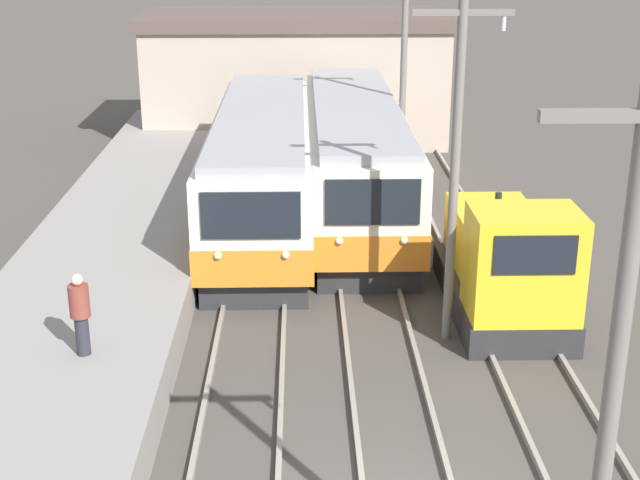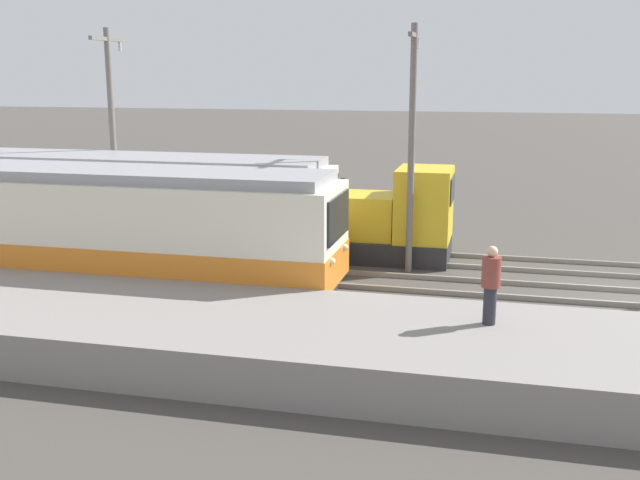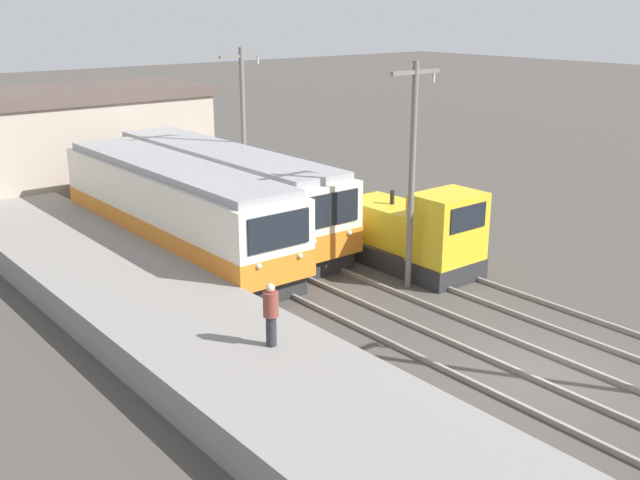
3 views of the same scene
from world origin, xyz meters
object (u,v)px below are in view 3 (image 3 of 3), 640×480
Objects in this scene: shunting_locomotive at (414,235)px; catenary_mast_mid at (412,169)px; commuter_train_center at (224,195)px; catenary_mast_far at (244,131)px; person_on_platform at (271,312)px; commuter_train_left at (175,212)px.

catenary_mast_mid is (-1.49, -1.23, 2.78)m from shunting_locomotive.
catenary_mast_mid is (1.51, -8.96, 2.35)m from commuter_train_center.
person_on_platform is (-7.29, -12.21, -2.14)m from catenary_mast_far.
commuter_train_center is 9.39m from catenary_mast_mid.
catenary_mast_mid is (4.31, -7.87, 2.36)m from commuter_train_left.
commuter_train_center reaches higher than person_on_platform.
shunting_locomotive is 9.57m from person_on_platform.
commuter_train_center is 12.86m from person_on_platform.
catenary_mast_mid reaches higher than commuter_train_center.
catenary_mast_far reaches higher than commuter_train_center.
commuter_train_center is at bearing 99.55° from catenary_mast_mid.
commuter_train_left is at bearing -157.10° from catenary_mast_far.
commuter_train_left is 5.24m from catenary_mast_far.
catenary_mast_far is (4.31, 1.82, 2.36)m from commuter_train_left.
shunting_locomotive is 0.73× the size of catenary_mast_mid.
commuter_train_center is at bearing 63.29° from person_on_platform.
shunting_locomotive is 3.38m from catenary_mast_mid.
catenary_mast_far is (0.00, 9.69, 0.00)m from catenary_mast_mid.
catenary_mast_far is at bearing 100.00° from shunting_locomotive.
commuter_train_left is at bearing 131.11° from shunting_locomotive.
commuter_train_left is 8.83m from shunting_locomotive.
person_on_platform is at bearing -116.71° from commuter_train_center.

